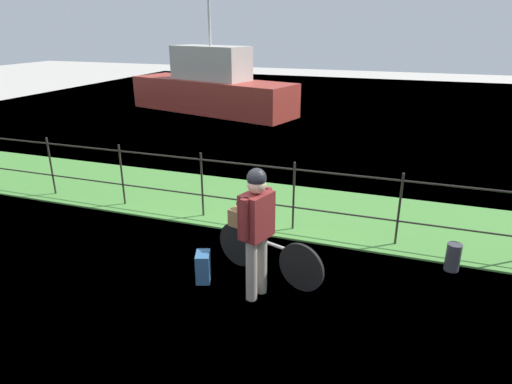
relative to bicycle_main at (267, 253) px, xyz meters
name	(u,v)px	position (x,y,z in m)	size (l,w,h in m)	color
ground_plane	(181,297)	(-0.86, -0.85, -0.34)	(60.00, 60.00, 0.00)	#B2ADA3
grass_strip	(262,205)	(-0.86, 2.34, -0.33)	(27.00, 2.40, 0.03)	#478438
harbor_water	(331,128)	(-0.86, 9.39, -0.34)	(30.00, 30.00, 0.00)	slate
iron_fence	(246,186)	(-0.86, 1.51, 0.33)	(18.04, 0.04, 1.18)	#28231E
bicycle_main	(267,253)	(0.00, 0.00, 0.00)	(1.62, 0.57, 0.65)	black
wooden_crate	(245,217)	(-0.36, 0.12, 0.42)	(0.36, 0.29, 0.23)	brown
terrier_dog	(246,205)	(-0.34, 0.11, 0.62)	(0.32, 0.22, 0.18)	#4C3D2D
cyclist_person	(257,223)	(0.02, -0.48, 0.66)	(0.37, 0.52, 1.68)	gray
backpack_on_paving	(203,267)	(-0.77, -0.38, -0.14)	(0.28, 0.18, 0.40)	#28517A
mooring_bollard	(453,257)	(2.38, 1.01, -0.15)	(0.20, 0.20, 0.40)	#38383D
moored_boat_near	(212,88)	(-5.76, 10.78, 0.56)	(7.05, 3.60, 4.05)	#9E3328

